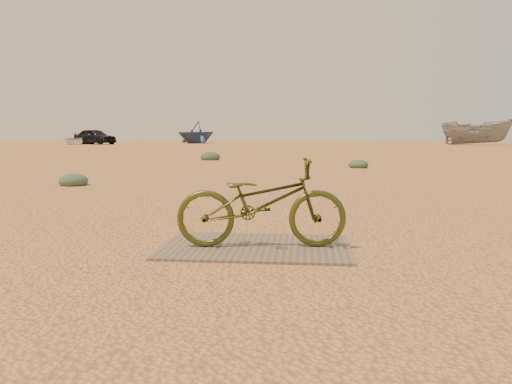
# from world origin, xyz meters

# --- Properties ---
(ground) EXTENTS (120.00, 120.00, 0.00)m
(ground) POSITION_xyz_m (0.00, 0.00, 0.00)
(ground) COLOR tan
(ground) RESTS_ON ground
(plywood_board) EXTENTS (1.64, 1.08, 0.02)m
(plywood_board) POSITION_xyz_m (-0.05, 0.28, 0.01)
(plywood_board) COLOR #73634A
(plywood_board) RESTS_ON ground
(bicycle) EXTENTS (1.51, 0.67, 0.77)m
(bicycle) POSITION_xyz_m (0.00, 0.25, 0.41)
(bicycle) COLOR #3F481A
(bicycle) RESTS_ON plywood_board
(car) EXTENTS (4.43, 3.13, 1.40)m
(car) POSITION_xyz_m (-18.56, 39.50, 0.70)
(car) COLOR black
(car) RESTS_ON ground
(boat_near_left) EXTENTS (3.42, 4.67, 0.94)m
(boat_near_left) POSITION_xyz_m (-20.35, 39.96, 0.47)
(boat_near_left) COLOR white
(boat_near_left) RESTS_ON ground
(boat_far_left) EXTENTS (5.52, 5.58, 2.22)m
(boat_far_left) POSITION_xyz_m (-10.45, 44.75, 1.11)
(boat_far_left) COLOR #364F78
(boat_far_left) RESTS_ON ground
(boat_mid_right) EXTENTS (5.96, 3.79, 2.16)m
(boat_mid_right) POSITION_xyz_m (14.73, 40.18, 1.08)
(boat_mid_right) COLOR gray
(boat_mid_right) RESTS_ON ground
(kale_a) EXTENTS (0.55, 0.55, 0.30)m
(kale_a) POSITION_xyz_m (-4.09, 5.20, 0.00)
(kale_a) COLOR #4A6344
(kale_a) RESTS_ON ground
(kale_b) EXTENTS (0.57, 0.57, 0.31)m
(kale_b) POSITION_xyz_m (1.90, 10.73, 0.00)
(kale_b) COLOR #4A6344
(kale_b) RESTS_ON ground
(kale_c) EXTENTS (0.74, 0.74, 0.41)m
(kale_c) POSITION_xyz_m (-3.21, 14.54, 0.00)
(kale_c) COLOR #4A6344
(kale_c) RESTS_ON ground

